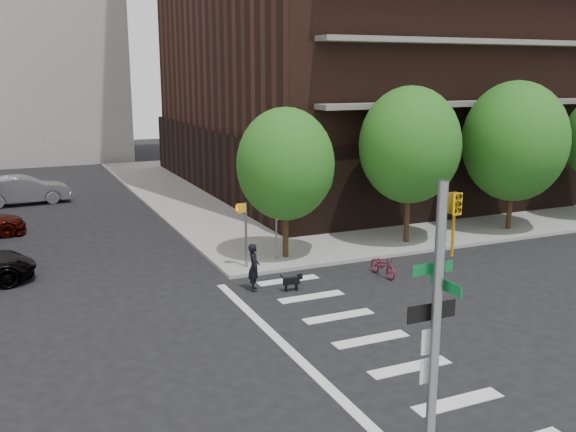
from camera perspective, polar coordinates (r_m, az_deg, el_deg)
name	(u,v)px	position (r m, az deg, el deg)	size (l,w,h in m)	color
ground	(277,358)	(18.12, -0.97, -12.48)	(120.00, 120.00, 0.00)	black
sidewalk_ne	(409,179)	(47.66, 10.73, 3.29)	(39.00, 33.00, 0.15)	gray
crosswalk	(347,344)	(19.01, 5.29, -11.26)	(3.85, 13.00, 0.01)	silver
tree_a	(285,164)	(26.04, -0.23, 4.62)	(4.00, 4.00, 5.90)	#301E11
tree_b	(410,145)	(28.91, 10.78, 6.21)	(4.50, 4.50, 6.65)	#301E11
tree_c	(515,141)	(32.70, 19.51, 6.27)	(5.00, 5.00, 6.80)	#301E11
traffic_signal	(433,393)	(10.87, 12.79, -15.13)	(0.90, 0.75, 6.00)	slate
pedestrian_signal	(252,224)	(25.30, -3.19, -0.69)	(2.18, 0.67, 2.60)	slate
parked_car_silver	(24,190)	(41.11, -22.43, 2.15)	(5.16, 1.80, 1.70)	gray
scooter	(383,265)	(24.99, 8.44, -4.37)	(0.57, 1.62, 0.85)	maroon
dog_walker	(254,267)	(23.07, -3.05, -4.56)	(0.41, 0.63, 1.73)	black
dog	(292,281)	(23.12, 0.39, -5.78)	(0.72, 0.27, 0.60)	black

